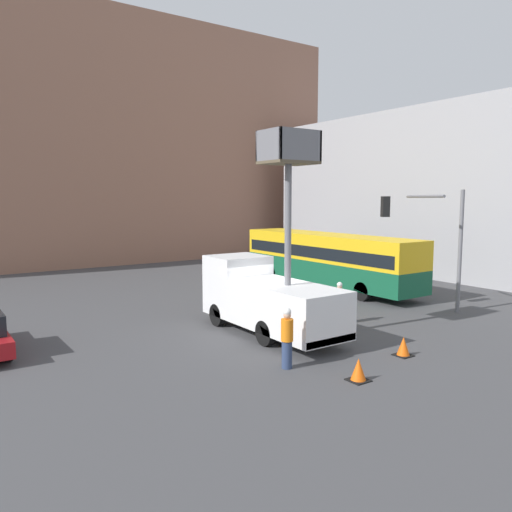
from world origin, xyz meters
The scene contains 10 objects.
ground_plane centered at (0.00, 0.00, 0.00)m, with size 120.00×120.00×0.00m, color #424244.
building_backdrop_far centered at (0.00, 26.91, 9.72)m, with size 44.00×10.00×19.44m.
building_backdrop_side centered at (21.07, 5.53, 5.56)m, with size 10.00×28.00×11.12m.
utility_truck centered at (0.04, -0.23, 1.52)m, with size 2.22×6.70×7.51m.
city_bus centered at (8.74, 5.86, 1.82)m, with size 2.56×12.41×3.11m.
traffic_light_pole centered at (8.13, -1.58, 3.81)m, with size 3.46×3.21×5.56m.
road_worker_near_truck centered at (-1.76, -3.76, 0.95)m, with size 0.38×0.38×1.88m.
road_worker_directing centered at (3.34, -0.73, 0.87)m, with size 0.38×0.38×1.76m.
traffic_cone_near_truck centered at (-0.74, -5.75, 0.31)m, with size 0.57×0.57×0.66m.
traffic_cone_mid_road centered at (2.16, -4.98, 0.30)m, with size 0.55×0.55×0.63m.
Camera 1 is at (-10.92, -15.39, 5.19)m, focal length 35.00 mm.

